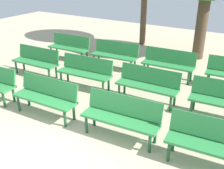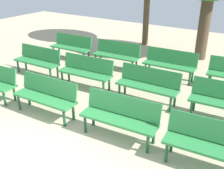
{
  "view_description": "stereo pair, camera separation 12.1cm",
  "coord_description": "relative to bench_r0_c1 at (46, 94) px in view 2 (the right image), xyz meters",
  "views": [
    {
      "loc": [
        3.08,
        -2.32,
        3.28
      ],
      "look_at": [
        0.0,
        2.73,
        0.55
      ],
      "focal_mm": 42.38,
      "sensor_mm": 36.0,
      "label": 1
    },
    {
      "loc": [
        3.18,
        -2.25,
        3.28
      ],
      "look_at": [
        0.0,
        2.73,
        0.55
      ],
      "focal_mm": 42.38,
      "sensor_mm": 36.0,
      "label": 2
    }
  ],
  "objects": [
    {
      "name": "bench_r1_c1",
      "position": [
        -0.14,
        1.7,
        0.0
      ],
      "size": [
        1.63,
        0.59,
        0.87
      ],
      "rotation": [
        0.0,
        0.0,
        0.07
      ],
      "color": "#2D8442",
      "rests_on": "ground_plane"
    },
    {
      "name": "bench_r1_c2",
      "position": [
        1.73,
        1.84,
        0.0
      ],
      "size": [
        1.62,
        0.54,
        0.87
      ],
      "rotation": [
        0.0,
        0.0,
        0.04
      ],
      "color": "#2D8442",
      "rests_on": "ground_plane"
    },
    {
      "name": "ground_plane",
      "position": [
        1.05,
        -1.54,
        -0.5
      ],
      "size": [
        24.0,
        24.0,
        0.0
      ],
      "primitive_type": "plane",
      "color": "#BCAD8E"
    },
    {
      "name": "bench_r1_c0",
      "position": [
        -2.01,
        1.63,
        0.0
      ],
      "size": [
        1.62,
        0.54,
        0.87
      ],
      "rotation": [
        0.0,
        0.0,
        0.04
      ],
      "color": "#2D8442",
      "rests_on": "ground_plane"
    },
    {
      "name": "bench_r2_c0",
      "position": [
        -2.11,
        3.37,
        0.0
      ],
      "size": [
        1.62,
        0.55,
        0.87
      ],
      "rotation": [
        0.0,
        0.0,
        0.04
      ],
      "color": "#2D8442",
      "rests_on": "ground_plane"
    },
    {
      "name": "bench_r0_c3",
      "position": [
        3.7,
        0.21,
        0.0
      ],
      "size": [
        1.64,
        0.62,
        0.87
      ],
      "rotation": [
        0.0,
        0.0,
        0.09
      ],
      "color": "#2D8442",
      "rests_on": "ground_plane"
    },
    {
      "name": "bench_r2_c1",
      "position": [
        -0.22,
        3.48,
        0.0
      ],
      "size": [
        1.62,
        0.57,
        0.87
      ],
      "rotation": [
        0.0,
        0.0,
        0.05
      ],
      "color": "#2D8442",
      "rests_on": "ground_plane"
    },
    {
      "name": "bench_r0_c1",
      "position": [
        0.0,
        0.0,
        0.0
      ],
      "size": [
        1.62,
        0.55,
        0.87
      ],
      "rotation": [
        0.0,
        0.0,
        0.04
      ],
      "color": "#2D8442",
      "rests_on": "ground_plane"
    },
    {
      "name": "bench_r2_c2",
      "position": [
        1.63,
        3.59,
        0.0
      ],
      "size": [
        1.62,
        0.55,
        0.87
      ],
      "rotation": [
        0.0,
        0.0,
        0.05
      ],
      "color": "#2D8442",
      "rests_on": "ground_plane"
    },
    {
      "name": "bench_r0_c2",
      "position": [
        1.92,
        0.14,
        0.0
      ],
      "size": [
        1.63,
        0.6,
        0.87
      ],
      "rotation": [
        0.0,
        0.0,
        0.07
      ],
      "color": "#2D8442",
      "rests_on": "ground_plane"
    }
  ]
}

